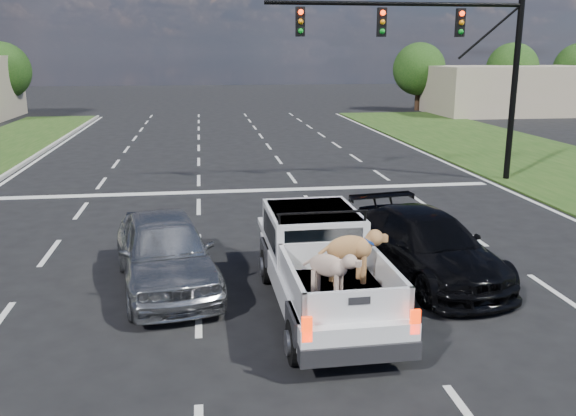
# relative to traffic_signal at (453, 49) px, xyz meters

# --- Properties ---
(ground) EXTENTS (160.00, 160.00, 0.00)m
(ground) POSITION_rel_traffic_signal_xyz_m (-7.20, -10.50, -4.73)
(ground) COLOR black
(ground) RESTS_ON ground
(road_markings) EXTENTS (17.75, 60.00, 0.01)m
(road_markings) POSITION_rel_traffic_signal_xyz_m (-7.20, -3.94, -4.72)
(road_markings) COLOR silver
(road_markings) RESTS_ON ground
(traffic_signal) EXTENTS (9.11, 0.31, 7.00)m
(traffic_signal) POSITION_rel_traffic_signal_xyz_m (0.00, 0.00, 0.00)
(traffic_signal) COLOR black
(traffic_signal) RESTS_ON ground
(building_right) EXTENTS (12.00, 7.00, 3.60)m
(building_right) POSITION_rel_traffic_signal_xyz_m (14.80, 23.50, -2.93)
(building_right) COLOR tan
(building_right) RESTS_ON ground
(tree_far_c) EXTENTS (4.20, 4.20, 5.40)m
(tree_far_c) POSITION_rel_traffic_signal_xyz_m (-23.20, 27.50, -1.44)
(tree_far_c) COLOR #332114
(tree_far_c) RESTS_ON ground
(tree_far_d) EXTENTS (4.20, 4.20, 5.40)m
(tree_far_d) POSITION_rel_traffic_signal_xyz_m (8.80, 27.50, -1.44)
(tree_far_d) COLOR #332114
(tree_far_d) RESTS_ON ground
(tree_far_e) EXTENTS (4.20, 4.20, 5.40)m
(tree_far_e) POSITION_rel_traffic_signal_xyz_m (16.80, 27.50, -1.44)
(tree_far_e) COLOR #332114
(tree_far_e) RESTS_ON ground
(pickup_truck) EXTENTS (1.94, 4.98, 1.86)m
(pickup_truck) POSITION_rel_traffic_signal_xyz_m (-6.67, -10.56, -3.86)
(pickup_truck) COLOR black
(pickup_truck) RESTS_ON ground
(silver_sedan) EXTENTS (2.53, 4.68, 1.51)m
(silver_sedan) POSITION_rel_traffic_signal_xyz_m (-9.59, -9.07, -3.97)
(silver_sedan) COLOR #A3A6AA
(silver_sedan) RESTS_ON ground
(black_coupe) EXTENTS (2.63, 4.94, 1.36)m
(black_coupe) POSITION_rel_traffic_signal_xyz_m (-4.19, -9.23, -4.04)
(black_coupe) COLOR black
(black_coupe) RESTS_ON ground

